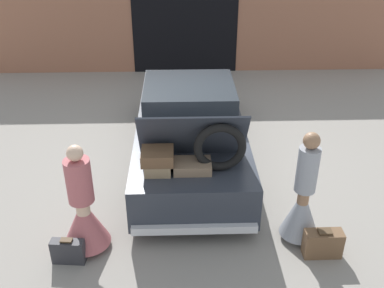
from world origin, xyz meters
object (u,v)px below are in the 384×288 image
(car, at_px, (190,128))
(person_left, at_px, (84,213))
(suitcase_beside_right_person, at_px, (323,243))
(person_right, at_px, (302,202))
(suitcase_beside_left_person, at_px, (68,251))

(car, distance_m, person_left, 2.83)
(car, bearing_deg, suitcase_beside_right_person, -56.94)
(person_left, bearing_deg, car, 137.94)
(suitcase_beside_right_person, bearing_deg, person_right, 122.34)
(person_left, xyz_separation_m, suitcase_beside_right_person, (3.24, -0.28, -0.38))
(suitcase_beside_right_person, bearing_deg, suitcase_beside_left_person, -179.63)
(suitcase_beside_right_person, bearing_deg, car, 123.06)
(car, xyz_separation_m, person_left, (-1.50, -2.39, -0.04))
(car, xyz_separation_m, suitcase_beside_right_person, (1.74, -2.68, -0.42))
(car, height_order, suitcase_beside_right_person, car)
(person_left, xyz_separation_m, suitcase_beside_left_person, (-0.20, -0.30, -0.40))
(car, height_order, person_left, car)
(car, relative_size, suitcase_beside_left_person, 10.65)
(suitcase_beside_right_person, bearing_deg, person_left, 175.03)
(person_right, distance_m, suitcase_beside_left_person, 3.26)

